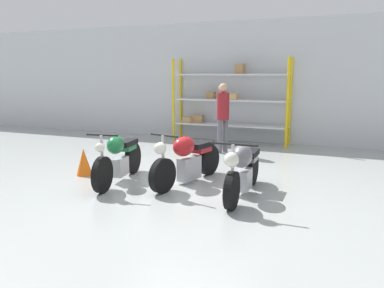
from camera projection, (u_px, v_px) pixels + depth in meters
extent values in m
plane|color=#9EA3A0|center=(184.00, 184.00, 7.00)|extent=(30.00, 30.00, 0.00)
cube|color=silver|center=(248.00, 82.00, 11.23)|extent=(30.00, 0.08, 3.60)
cylinder|color=yellow|center=(173.00, 100.00, 11.54)|extent=(0.08, 0.08, 2.50)
cylinder|color=yellow|center=(288.00, 103.00, 10.29)|extent=(0.08, 0.08, 2.50)
cylinder|color=yellow|center=(181.00, 99.00, 12.05)|extent=(0.08, 0.08, 2.50)
cylinder|color=yellow|center=(290.00, 102.00, 10.79)|extent=(0.08, 0.08, 2.50)
cube|color=silver|center=(229.00, 125.00, 11.30)|extent=(3.45, 0.55, 0.05)
cube|color=silver|center=(230.00, 100.00, 11.16)|extent=(3.45, 0.55, 0.05)
cube|color=silver|center=(230.00, 75.00, 11.03)|extent=(3.45, 0.55, 0.05)
cube|color=#A87F51|center=(211.00, 95.00, 11.39)|extent=(0.25, 0.24, 0.22)
cube|color=#A87F51|center=(198.00, 119.00, 11.65)|extent=(0.32, 0.21, 0.23)
cube|color=#A87F51|center=(240.00, 69.00, 10.90)|extent=(0.25, 0.31, 0.28)
cube|color=tan|center=(188.00, 120.00, 11.72)|extent=(0.31, 0.32, 0.17)
cube|color=tan|center=(233.00, 97.00, 11.00)|extent=(0.29, 0.29, 0.18)
cylinder|color=black|center=(102.00, 175.00, 6.46)|extent=(0.19, 0.65, 0.64)
cylinder|color=black|center=(133.00, 158.00, 7.75)|extent=(0.19, 0.65, 0.64)
cube|color=#ADADB2|center=(120.00, 167.00, 7.16)|extent=(0.24, 0.43, 0.34)
ellipsoid|color=#196B38|center=(116.00, 145.00, 6.92)|extent=(0.34, 0.49, 0.34)
cube|color=black|center=(127.00, 143.00, 7.44)|extent=(0.31, 0.60, 0.10)
cube|color=#196B38|center=(128.00, 147.00, 7.48)|extent=(0.25, 0.43, 0.12)
cylinder|color=#ADADB2|center=(102.00, 155.00, 6.42)|extent=(0.06, 0.06, 0.69)
sphere|color=silver|center=(100.00, 148.00, 6.33)|extent=(0.16, 0.16, 0.16)
cylinder|color=black|center=(102.00, 135.00, 6.39)|extent=(0.58, 0.11, 0.04)
cylinder|color=black|center=(163.00, 176.00, 6.45)|extent=(0.26, 0.62, 0.61)
cylinder|color=black|center=(209.00, 160.00, 7.63)|extent=(0.26, 0.62, 0.61)
cube|color=#ADADB2|center=(189.00, 168.00, 7.08)|extent=(0.33, 0.55, 0.43)
ellipsoid|color=#B2191E|center=(184.00, 146.00, 6.87)|extent=(0.43, 0.58, 0.37)
cube|color=black|center=(201.00, 145.00, 7.33)|extent=(0.38, 0.62, 0.10)
cube|color=#B2191E|center=(202.00, 149.00, 7.37)|extent=(0.31, 0.44, 0.12)
cylinder|color=#ADADB2|center=(163.00, 156.00, 6.40)|extent=(0.06, 0.06, 0.70)
sphere|color=silver|center=(160.00, 148.00, 6.32)|extent=(0.21, 0.21, 0.21)
cylinder|color=black|center=(164.00, 135.00, 6.36)|extent=(0.57, 0.17, 0.04)
cylinder|color=black|center=(232.00, 190.00, 5.66)|extent=(0.12, 0.59, 0.59)
cylinder|color=black|center=(252.00, 169.00, 6.97)|extent=(0.12, 0.59, 0.59)
cube|color=#ADADB2|center=(244.00, 179.00, 6.37)|extent=(0.21, 0.41, 0.34)
ellipsoid|color=slate|center=(242.00, 156.00, 6.13)|extent=(0.33, 0.55, 0.38)
cube|color=black|center=(249.00, 153.00, 6.65)|extent=(0.27, 0.51, 0.10)
cube|color=slate|center=(250.00, 158.00, 6.69)|extent=(0.23, 0.36, 0.12)
cylinder|color=#ADADB2|center=(233.00, 168.00, 5.62)|extent=(0.05, 0.05, 0.70)
sphere|color=silver|center=(231.00, 160.00, 5.53)|extent=(0.23, 0.23, 0.23)
cylinder|color=black|center=(234.00, 144.00, 5.58)|extent=(0.74, 0.04, 0.04)
cylinder|color=#595960|center=(225.00, 136.00, 9.83)|extent=(0.13, 0.13, 0.87)
cylinder|color=#595960|center=(220.00, 136.00, 9.73)|extent=(0.13, 0.13, 0.87)
cylinder|color=maroon|center=(223.00, 106.00, 9.64)|extent=(0.45, 0.45, 0.69)
sphere|color=tan|center=(223.00, 88.00, 9.55)|extent=(0.24, 0.24, 0.24)
cone|color=orange|center=(84.00, 162.00, 7.61)|extent=(0.32, 0.32, 0.55)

